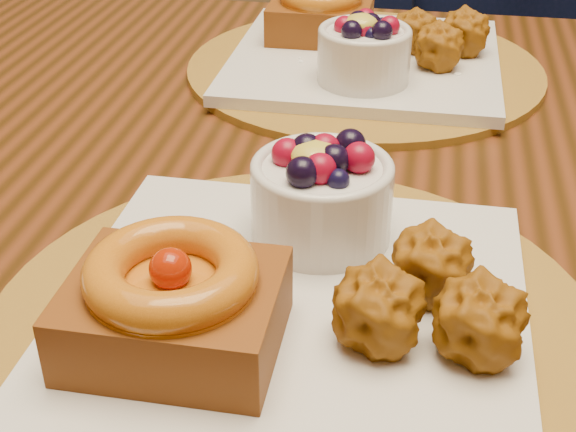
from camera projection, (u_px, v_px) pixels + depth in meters
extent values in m
cube|color=#321D09|center=(337.00, 186.00, 0.69)|extent=(1.60, 0.90, 0.04)
cylinder|color=brown|center=(293.00, 325.00, 0.49)|extent=(0.38, 0.38, 0.01)
cube|color=silver|center=(293.00, 312.00, 0.49)|extent=(0.28, 0.28, 0.01)
cube|color=#4F2A07|center=(175.00, 314.00, 0.44)|extent=(0.12, 0.10, 0.04)
torus|color=#974709|center=(171.00, 272.00, 0.43)|extent=(0.10, 0.10, 0.02)
sphere|color=#951A02|center=(170.00, 269.00, 0.43)|extent=(0.02, 0.02, 0.02)
sphere|color=#9C560B|center=(430.00, 265.00, 0.48)|extent=(0.05, 0.05, 0.05)
sphere|color=#9C560B|center=(377.00, 311.00, 0.45)|extent=(0.05, 0.05, 0.05)
sphere|color=#9C560B|center=(478.00, 322.00, 0.44)|extent=(0.05, 0.05, 0.05)
cylinder|color=silver|center=(321.00, 202.00, 0.54)|extent=(0.10, 0.10, 0.05)
torus|color=silver|center=(322.00, 167.00, 0.52)|extent=(0.10, 0.10, 0.01)
ellipsoid|color=gold|center=(317.00, 156.00, 0.52)|extent=(0.03, 0.03, 0.02)
cylinder|color=brown|center=(364.00, 68.00, 0.86)|extent=(0.38, 0.38, 0.01)
cube|color=silver|center=(365.00, 59.00, 0.86)|extent=(0.28, 0.28, 0.01)
cube|color=#4F2A07|center=(321.00, 20.00, 0.89)|extent=(0.11, 0.09, 0.04)
sphere|color=#9C560B|center=(438.00, 49.00, 0.81)|extent=(0.04, 0.04, 0.04)
sphere|color=#9C560B|center=(414.00, 32.00, 0.86)|extent=(0.04, 0.04, 0.04)
sphere|color=#9C560B|center=(464.00, 35.00, 0.85)|extent=(0.04, 0.04, 0.04)
cylinder|color=silver|center=(364.00, 56.00, 0.78)|extent=(0.09, 0.09, 0.05)
torus|color=silver|center=(365.00, 31.00, 0.76)|extent=(0.09, 0.09, 0.01)
ellipsoid|color=gold|center=(361.00, 23.00, 0.76)|extent=(0.03, 0.03, 0.02)
cube|color=black|center=(353.00, 133.00, 1.55)|extent=(0.48, 0.48, 0.04)
cylinder|color=black|center=(239.00, 246.00, 1.60)|extent=(0.03, 0.03, 0.38)
cylinder|color=black|center=(400.00, 290.00, 1.47)|extent=(0.03, 0.03, 0.38)
cylinder|color=black|center=(309.00, 173.00, 1.85)|extent=(0.03, 0.03, 0.38)
cylinder|color=black|center=(451.00, 205.00, 1.73)|extent=(0.03, 0.03, 0.38)
cube|color=black|center=(391.00, 4.00, 1.58)|extent=(0.38, 0.13, 0.41)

